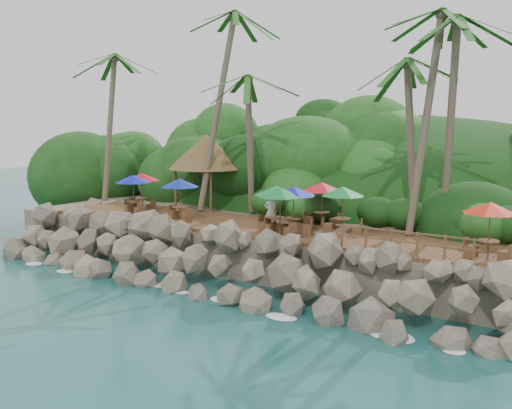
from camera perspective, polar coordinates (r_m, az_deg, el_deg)
The scene contains 12 objects.
ground at distance 26.35m, azimuth -7.30°, elevation -8.91°, with size 140.00×140.00×0.00m, color #19514F.
land_base at distance 39.29m, azimuth 8.07°, elevation -1.65°, with size 32.00×25.20×2.10m, color gray.
jungle_hill at distance 46.26m, azimuth 12.05°, elevation -1.58°, with size 44.80×28.00×15.40m, color #143811.
seawall at distance 27.53m, azimuth -4.62°, elevation -5.64°, with size 29.00×4.00×2.30m, color gray, non-canonical shape.
terrace at distance 30.49m, azimuth 0.00°, elevation -2.23°, with size 26.00×5.00×0.20m, color brown.
jungle_foliage at distance 38.60m, azimuth 7.40°, elevation -3.40°, with size 44.00×16.00×12.00m, color #143811, non-canonical shape.
foam_line at distance 26.56m, azimuth -6.88°, elevation -8.69°, with size 25.20×0.80×0.06m.
palms at distance 32.45m, azimuth 3.68°, elevation 15.79°, with size 28.65×7.04×13.15m.
palapa at distance 37.04m, azimuth -4.87°, elevation 5.19°, with size 4.88×4.88×4.60m.
dining_clusters at distance 29.41m, azimuth 0.52°, elevation 1.34°, with size 22.37×5.31×2.30m.
railing at distance 24.44m, azimuth 14.27°, elevation -3.43°, with size 6.10×0.10×1.00m.
waiter at distance 29.35m, azimuth 1.45°, elevation -0.71°, with size 0.64×0.42×1.76m, color silver.
Camera 1 is at (16.53, -19.01, 7.73)m, focal length 40.89 mm.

